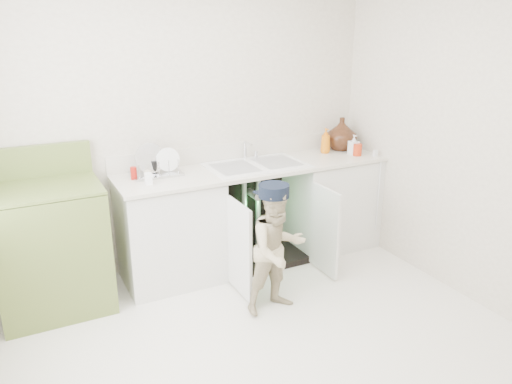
# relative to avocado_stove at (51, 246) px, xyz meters

# --- Properties ---
(ground) EXTENTS (3.50, 3.50, 0.00)m
(ground) POSITION_rel_avocado_stove_xyz_m (1.17, -1.18, -0.50)
(ground) COLOR beige
(ground) RESTS_ON ground
(room_shell) EXTENTS (6.00, 5.50, 1.26)m
(room_shell) POSITION_rel_avocado_stove_xyz_m (1.17, -1.18, 0.75)
(room_shell) COLOR beige
(room_shell) RESTS_ON ground
(counter_run) EXTENTS (2.44, 1.02, 1.21)m
(counter_run) POSITION_rel_avocado_stove_xyz_m (1.75, 0.03, -0.03)
(counter_run) COLOR silver
(counter_run) RESTS_ON ground
(avocado_stove) EXTENTS (0.78, 0.65, 1.21)m
(avocado_stove) POSITION_rel_avocado_stove_xyz_m (0.00, 0.00, 0.00)
(avocado_stove) COLOR olive
(avocado_stove) RESTS_ON ground
(repair_worker) EXTENTS (0.56, 0.69, 0.99)m
(repair_worker) POSITION_rel_avocado_stove_xyz_m (1.48, -0.80, 0.00)
(repair_worker) COLOR beige
(repair_worker) RESTS_ON ground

